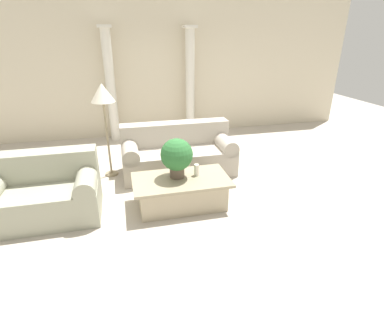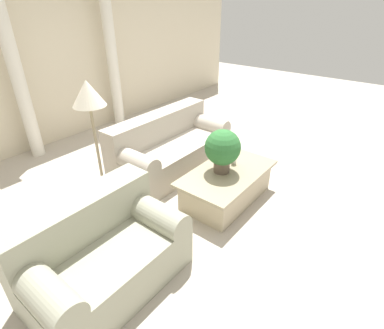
{
  "view_description": "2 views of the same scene",
  "coord_description": "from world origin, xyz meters",
  "px_view_note": "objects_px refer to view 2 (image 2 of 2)",
  "views": [
    {
      "loc": [
        -0.83,
        -4.26,
        2.31
      ],
      "look_at": [
        0.15,
        -0.24,
        0.5
      ],
      "focal_mm": 28.0,
      "sensor_mm": 36.0,
      "label": 1
    },
    {
      "loc": [
        -2.98,
        -2.23,
        2.4
      ],
      "look_at": [
        -0.31,
        -0.12,
        0.49
      ],
      "focal_mm": 28.0,
      "sensor_mm": 36.0,
      "label": 2
    }
  ],
  "objects_px": {
    "coffee_table": "(227,185)",
    "floor_lamp": "(89,99)",
    "sofa_long": "(170,148)",
    "loveseat": "(102,253)",
    "potted_plant": "(223,149)"
  },
  "relations": [
    {
      "from": "sofa_long",
      "to": "loveseat",
      "type": "relative_size",
      "value": 1.36
    },
    {
      "from": "sofa_long",
      "to": "floor_lamp",
      "type": "relative_size",
      "value": 1.22
    },
    {
      "from": "loveseat",
      "to": "potted_plant",
      "type": "bearing_deg",
      "value": -3.39
    },
    {
      "from": "floor_lamp",
      "to": "coffee_table",
      "type": "bearing_deg",
      "value": -52.4
    },
    {
      "from": "loveseat",
      "to": "floor_lamp",
      "type": "height_order",
      "value": "floor_lamp"
    },
    {
      "from": "sofa_long",
      "to": "loveseat",
      "type": "xyz_separation_m",
      "value": [
        -2.03,
        -0.99,
        0.01
      ]
    },
    {
      "from": "coffee_table",
      "to": "sofa_long",
      "type": "bearing_deg",
      "value": 81.26
    },
    {
      "from": "loveseat",
      "to": "coffee_table",
      "type": "relative_size",
      "value": 1.05
    },
    {
      "from": "coffee_table",
      "to": "potted_plant",
      "type": "distance_m",
      "value": 0.54
    },
    {
      "from": "coffee_table",
      "to": "floor_lamp",
      "type": "relative_size",
      "value": 0.86
    },
    {
      "from": "sofa_long",
      "to": "floor_lamp",
      "type": "bearing_deg",
      "value": 173.51
    },
    {
      "from": "coffee_table",
      "to": "floor_lamp",
      "type": "xyz_separation_m",
      "value": [
        -1.0,
        1.3,
        1.16
      ]
    },
    {
      "from": "loveseat",
      "to": "coffee_table",
      "type": "distance_m",
      "value": 1.86
    },
    {
      "from": "loveseat",
      "to": "potted_plant",
      "type": "height_order",
      "value": "potted_plant"
    },
    {
      "from": "floor_lamp",
      "to": "sofa_long",
      "type": "bearing_deg",
      "value": -6.49
    }
  ]
}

